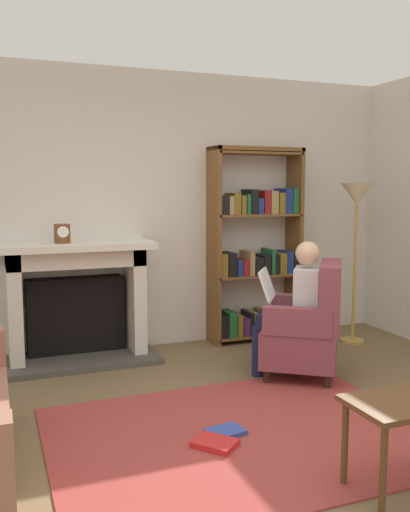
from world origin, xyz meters
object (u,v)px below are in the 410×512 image
object	(u,v)px
bookshelf	(255,249)
mantel_clock	(62,234)
fireplace	(77,298)
side_table	(403,415)
seated_reader	(294,303)
floor_lamp	(357,208)
armchair_reading	(308,327)

from	to	relation	value
bookshelf	mantel_clock	bearing A→B (deg)	-176.00
mantel_clock	fireplace	bearing A→B (deg)	39.42
side_table	fireplace	bearing A→B (deg)	113.09
mantel_clock	bookshelf	xyz separation A→B (m)	(1.95, 0.14, -0.23)
bookshelf	seated_reader	xyz separation A→B (m)	(-0.20, -1.14, -0.33)
fireplace	mantel_clock	world-z (taller)	mantel_clock
fireplace	floor_lamp	distance (m)	2.86
floor_lamp	fireplace	bearing A→B (deg)	170.74
seated_reader	bookshelf	bearing A→B (deg)	-154.35
fireplace	side_table	bearing A→B (deg)	-66.91
mantel_clock	floor_lamp	world-z (taller)	floor_lamp
fireplace	side_table	size ratio (longest dim) A/B	2.50
mantel_clock	armchair_reading	size ratio (longest dim) A/B	0.17
bookshelf	seated_reader	bearing A→B (deg)	-99.82
armchair_reading	fireplace	bearing A→B (deg)	-88.87
fireplace	seated_reader	xyz separation A→B (m)	(1.63, -1.11, 0.04)
floor_lamp	bookshelf	bearing A→B (deg)	151.68
armchair_reading	seated_reader	bearing A→B (deg)	-90.00
bookshelf	armchair_reading	xyz separation A→B (m)	(-0.10, -1.21, -0.52)
mantel_clock	bookshelf	world-z (taller)	bookshelf
armchair_reading	side_table	world-z (taller)	armchair_reading
fireplace	armchair_reading	world-z (taller)	fireplace
fireplace	seated_reader	distance (m)	1.97
side_table	floor_lamp	bearing A→B (deg)	58.78
mantel_clock	side_table	bearing A→B (deg)	-64.10
bookshelf	armchair_reading	world-z (taller)	bookshelf
bookshelf	side_table	bearing A→B (deg)	-101.51
fireplace	bookshelf	distance (m)	1.86
bookshelf	floor_lamp	bearing A→B (deg)	-28.32
mantel_clock	floor_lamp	xyz separation A→B (m)	(2.83, -0.34, 0.20)
seated_reader	floor_lamp	bearing A→B (deg)	157.05
fireplace	mantel_clock	bearing A→B (deg)	-140.58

